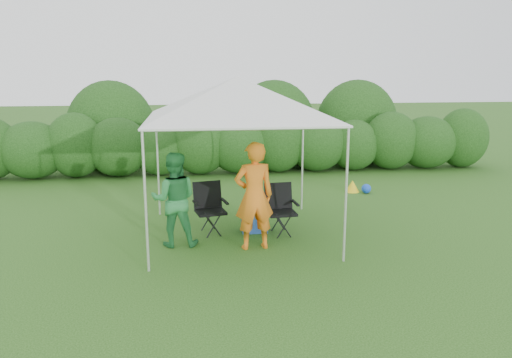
{
  "coord_description": "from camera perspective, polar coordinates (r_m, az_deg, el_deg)",
  "views": [
    {
      "loc": [
        -0.83,
        -8.12,
        2.95
      ],
      "look_at": [
        0.3,
        0.4,
        1.05
      ],
      "focal_mm": 35.0,
      "sensor_mm": 36.0,
      "label": 1
    }
  ],
  "objects": [
    {
      "name": "hedge",
      "position": [
        14.31,
        -3.75,
        3.9
      ],
      "size": [
        16.3,
        1.53,
        1.8
      ],
      "color": "#235119",
      "rests_on": "ground"
    },
    {
      "name": "ground",
      "position": [
        8.68,
        -1.63,
        -7.41
      ],
      "size": [
        70.0,
        70.0,
        0.0
      ],
      "primitive_type": "plane",
      "color": "#356620"
    },
    {
      "name": "chair_right",
      "position": [
        9.11,
        2.77,
        -3.04
      ],
      "size": [
        0.6,
        0.55,
        0.91
      ],
      "rotation": [
        0.0,
        0.0,
        0.08
      ],
      "color": "black",
      "rests_on": "ground"
    },
    {
      "name": "chair_left",
      "position": [
        9.17,
        -5.36,
        -2.91
      ],
      "size": [
        0.65,
        0.61,
        0.93
      ],
      "rotation": [
        0.0,
        0.0,
        0.2
      ],
      "color": "black",
      "rests_on": "ground"
    },
    {
      "name": "canopy",
      "position": [
        8.67,
        -2.08,
        9.24
      ],
      "size": [
        3.1,
        3.1,
        2.83
      ],
      "color": "silver",
      "rests_on": "ground"
    },
    {
      "name": "woman",
      "position": [
        8.5,
        -9.32,
        -2.32
      ],
      "size": [
        0.81,
        0.65,
        1.61
      ],
      "primitive_type": "imported",
      "rotation": [
        0.0,
        0.0,
        3.09
      ],
      "color": "#2C8743",
      "rests_on": "ground"
    },
    {
      "name": "lawn_toy",
      "position": [
        12.43,
        11.36,
        -0.87
      ],
      "size": [
        0.57,
        0.48,
        0.29
      ],
      "color": "yellow",
      "rests_on": "ground"
    },
    {
      "name": "man",
      "position": [
        8.22,
        -0.23,
        -1.94
      ],
      "size": [
        0.71,
        0.51,
        1.81
      ],
      "primitive_type": "imported",
      "rotation": [
        0.0,
        0.0,
        3.26
      ],
      "color": "orange",
      "rests_on": "ground"
    },
    {
      "name": "cooler",
      "position": [
        9.25,
        -0.19,
        -4.78
      ],
      "size": [
        0.49,
        0.36,
        0.41
      ],
      "rotation": [
        0.0,
        0.0,
        -0.01
      ],
      "color": "navy",
      "rests_on": "ground"
    },
    {
      "name": "bottle",
      "position": [
        9.13,
        0.21,
        -2.87
      ],
      "size": [
        0.07,
        0.07,
        0.25
      ],
      "primitive_type": "cylinder",
      "color": "#592D0C",
      "rests_on": "cooler"
    }
  ]
}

